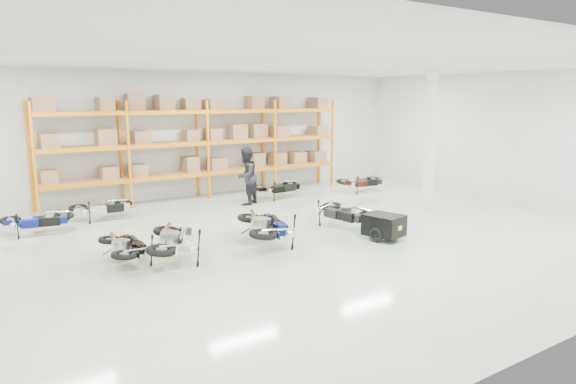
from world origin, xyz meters
TOP-DOWN VIEW (x-y plane):
  - room at (0.00, 0.00)m, footprint 18.00×18.00m
  - pallet_rack at (-0.00, 6.45)m, footprint 11.28×0.98m
  - structural_column at (5.20, 0.50)m, footprint 0.25×0.25m
  - moto_blue_centre at (-1.34, -0.17)m, footprint 1.58×2.21m
  - moto_silver_left at (-3.67, -0.10)m, footprint 1.64×2.12m
  - moto_black_far_left at (-4.64, 0.29)m, footprint 0.86×1.62m
  - moto_touring_right at (1.41, 0.17)m, footprint 1.01×1.83m
  - trailer at (1.41, -1.43)m, footprint 0.92×1.60m
  - moto_back_a at (-5.89, 4.10)m, footprint 1.68×1.06m
  - moto_back_b at (-4.02, 4.81)m, footprint 1.62×0.88m
  - moto_back_c at (2.15, 4.76)m, footprint 1.69×0.87m
  - moto_back_d at (5.52, 4.06)m, footprint 1.75×1.08m
  - person_back at (0.64, 4.41)m, footprint 1.20×1.14m

SIDE VIEW (x-z plane):
  - trailer at x=1.41m, z-range 0.06..0.70m
  - moto_back_a at x=-5.89m, z-range -0.03..0.98m
  - moto_back_b at x=-4.02m, z-range -0.03..0.99m
  - moto_black_far_left at x=-4.64m, z-range -0.03..1.00m
  - moto_back_d at x=5.52m, z-range -0.03..1.03m
  - moto_back_c at x=2.15m, z-range -0.03..1.05m
  - moto_touring_right at x=1.41m, z-range -0.03..1.11m
  - moto_silver_left at x=-3.67m, z-range -0.03..1.19m
  - moto_blue_centre at x=-1.34m, z-range -0.04..1.26m
  - person_back at x=0.64m, z-range 0.00..1.95m
  - room at x=0.00m, z-range -6.75..11.25m
  - structural_column at x=5.20m, z-range 0.00..4.50m
  - pallet_rack at x=0.00m, z-range 0.45..4.07m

